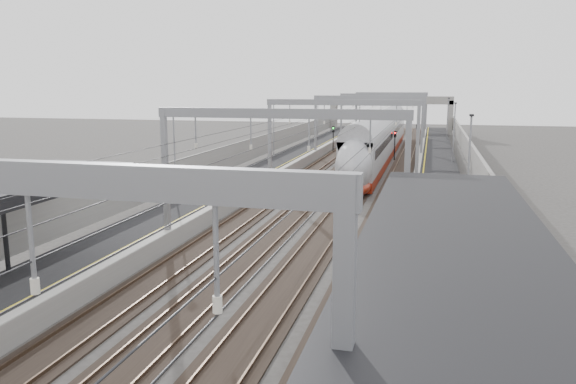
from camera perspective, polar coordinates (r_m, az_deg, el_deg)
The scene contains 13 objects.
platform_left at distance 52.94m, azimuth -2.71°, elevation 1.79°, with size 4.00×120.00×1.00m, color black.
platform_right at distance 50.68m, azimuth 14.87°, elevation 1.05°, with size 4.00×120.00×1.00m, color black.
tracks at distance 51.28m, azimuth 5.88°, elevation 0.95°, with size 11.40×140.00×0.20m.
overhead_line at distance 57.15m, azimuth 6.99°, elevation 8.07°, with size 13.00×140.00×6.60m.
canopy_right at distance 8.79m, azimuth 18.17°, elevation -13.98°, with size 4.40×30.00×4.24m.
overbridge at distance 105.32m, azimuth 10.42°, elevation 8.69°, with size 22.00×2.20×6.90m.
wall_left at distance 53.80m, azimuth -5.99°, elevation 3.07°, with size 0.30×120.00×3.20m, color gray.
wall_right at distance 50.66m, azimuth 18.55°, elevation 2.10°, with size 0.30×120.00×3.20m, color gray.
train at distance 66.96m, azimuth 9.27°, elevation 5.04°, with size 2.91×53.04×4.60m.
bench at distance 19.55m, azimuth 14.32°, elevation -11.01°, with size 0.88×1.86×0.93m.
signal_green at distance 74.74m, azimuth 4.62°, elevation 5.85°, with size 0.32×0.32×3.48m.
signal_red_near at distance 68.08m, azimuth 10.80°, elevation 5.23°, with size 0.32×0.32×3.48m.
signal_red_far at distance 81.52m, azimuth 12.97°, elevation 6.02°, with size 0.32×0.32×3.48m.
Camera 1 is at (7.32, -5.01, 8.68)m, focal length 35.00 mm.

